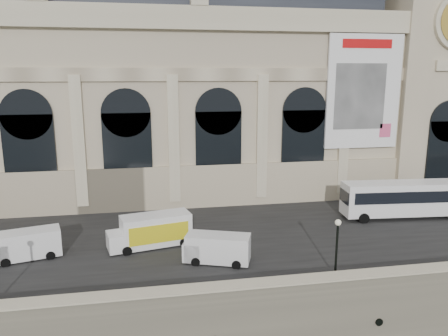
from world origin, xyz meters
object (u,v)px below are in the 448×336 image
object	(u,v)px
box_truck	(151,231)
bus_right	(405,198)
van_b	(214,248)
lamp_right	(337,249)
van_c	(23,245)

from	to	relation	value
box_truck	bus_right	bearing A→B (deg)	6.91
van_b	box_truck	size ratio (longest dim) A/B	0.75
box_truck	lamp_right	distance (m)	16.02
van_b	lamp_right	distance (m)	9.67
bus_right	van_b	bearing A→B (deg)	-161.01
van_b	van_c	world-z (taller)	van_c
box_truck	lamp_right	world-z (taller)	lamp_right
van_b	box_truck	distance (m)	6.51
van_b	van_c	xyz separation A→B (m)	(-15.46, 3.37, 0.02)
bus_right	van_c	size ratio (longest dim) A/B	2.33
box_truck	lamp_right	size ratio (longest dim) A/B	1.65
lamp_right	van_c	bearing A→B (deg)	162.34
bus_right	van_b	size ratio (longest dim) A/B	2.36
van_c	lamp_right	world-z (taller)	lamp_right
van_b	bus_right	bearing A→B (deg)	18.99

